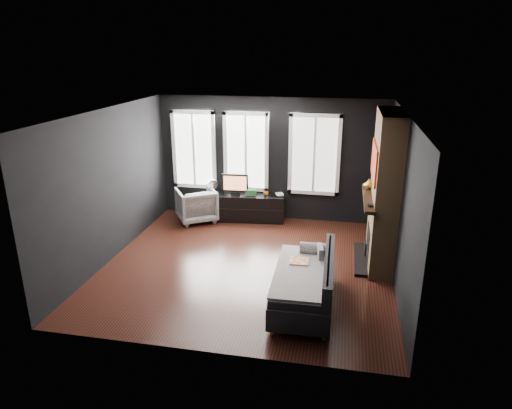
% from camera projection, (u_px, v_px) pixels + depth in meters
% --- Properties ---
extents(floor, '(5.00, 5.00, 0.00)m').
position_uv_depth(floor, '(247.00, 265.00, 8.14)').
color(floor, black).
rests_on(floor, ground).
extents(ceiling, '(5.00, 5.00, 0.00)m').
position_uv_depth(ceiling, '(246.00, 112.00, 7.26)').
color(ceiling, white).
rests_on(ceiling, ground).
extents(wall_back, '(5.00, 0.02, 2.70)m').
position_uv_depth(wall_back, '(271.00, 159.00, 10.02)').
color(wall_back, black).
rests_on(wall_back, ground).
extents(wall_left, '(0.02, 5.00, 2.70)m').
position_uv_depth(wall_left, '(110.00, 185.00, 8.16)').
color(wall_left, black).
rests_on(wall_left, ground).
extents(wall_right, '(0.02, 5.00, 2.70)m').
position_uv_depth(wall_right, '(400.00, 202.00, 7.24)').
color(wall_right, black).
rests_on(wall_right, ground).
extents(windows, '(4.00, 0.16, 1.76)m').
position_uv_depth(windows, '(250.00, 112.00, 9.73)').
color(windows, white).
rests_on(windows, wall_back).
extents(fireplace, '(0.70, 1.62, 2.70)m').
position_uv_depth(fireplace, '(385.00, 191.00, 7.84)').
color(fireplace, '#93724C').
rests_on(fireplace, floor).
extents(sofa, '(0.98, 1.90, 0.81)m').
position_uv_depth(sofa, '(304.00, 280.00, 6.77)').
color(sofa, '#262629').
rests_on(sofa, floor).
extents(stripe_pillow, '(0.13, 0.32, 0.31)m').
position_uv_depth(stripe_pillow, '(320.00, 255.00, 7.17)').
color(stripe_pillow, gray).
rests_on(stripe_pillow, sofa).
extents(armchair, '(1.07, 1.06, 0.82)m').
position_uv_depth(armchair, '(196.00, 203.00, 10.10)').
color(armchair, silver).
rests_on(armchair, floor).
extents(media_console, '(1.77, 0.72, 0.59)m').
position_uv_depth(media_console, '(246.00, 207.00, 10.22)').
color(media_console, black).
rests_on(media_console, floor).
extents(monitor, '(0.60, 0.16, 0.53)m').
position_uv_depth(monitor, '(235.00, 183.00, 10.03)').
color(monitor, black).
rests_on(monitor, media_console).
extents(desk_fan, '(0.30, 0.30, 0.32)m').
position_uv_depth(desk_fan, '(212.00, 186.00, 10.16)').
color(desk_fan, gray).
rests_on(desk_fan, media_console).
extents(mug, '(0.13, 0.11, 0.11)m').
position_uv_depth(mug, '(266.00, 193.00, 10.01)').
color(mug, orange).
rests_on(mug, media_console).
extents(book, '(0.16, 0.08, 0.22)m').
position_uv_depth(book, '(276.00, 190.00, 10.05)').
color(book, gray).
rests_on(book, media_console).
extents(storage_box, '(0.25, 0.18, 0.13)m').
position_uv_depth(storage_box, '(251.00, 192.00, 10.05)').
color(storage_box, '#2D6637').
rests_on(storage_box, media_console).
extents(mantel_vase, '(0.23, 0.23, 0.18)m').
position_uv_depth(mantel_vase, '(369.00, 184.00, 8.31)').
color(mantel_vase, gold).
rests_on(mantel_vase, fireplace).
extents(mantel_clock, '(0.14, 0.14, 0.04)m').
position_uv_depth(mantel_clock, '(371.00, 205.00, 7.40)').
color(mantel_clock, black).
rests_on(mantel_clock, fireplace).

